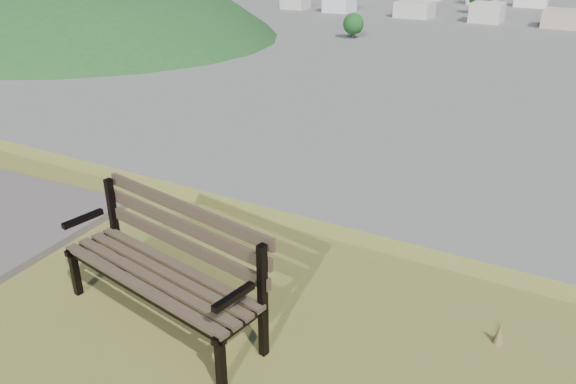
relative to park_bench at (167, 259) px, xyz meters
The scene contains 2 objects.
park_bench is the anchor object (origin of this frame).
green_wooded_hill 185.92m from the park_bench, 141.62° to the left, with size 165.40×132.32×82.70m.
Camera 1 is at (2.64, -0.41, 27.76)m, focal length 35.00 mm.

